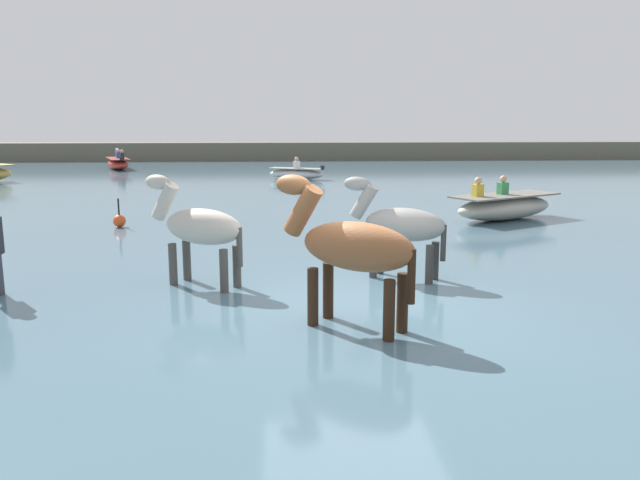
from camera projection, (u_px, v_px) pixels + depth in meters
name	position (u px, v px, depth m)	size (l,w,h in m)	color
ground_plane	(354.00, 331.00, 8.42)	(120.00, 120.00, 0.00)	#84755B
water_surface	(313.00, 213.00, 18.20)	(90.00, 90.00, 0.29)	#476675
horse_lead_grey	(400.00, 227.00, 9.94)	(1.65, 1.13, 1.89)	gray
horse_trailing_pinto	(199.00, 229.00, 9.49)	(1.70, 1.21, 1.96)	beige
horse_flank_chestnut	(351.00, 250.00, 7.51)	(1.77, 1.43, 2.12)	brown
boat_near_port	(504.00, 207.00, 16.00)	(3.28, 2.46, 1.12)	#B2AD9E
boat_distant_east	(297.00, 173.00, 26.98)	(2.59, 1.70, 0.96)	silver
boat_far_offshore	(118.00, 163.00, 32.61)	(2.02, 3.29, 1.05)	#BC382D
channel_buoy	(119.00, 221.00, 14.88)	(0.30, 0.30, 0.69)	#E54C1E
far_shoreline	(294.00, 153.00, 40.53)	(80.00, 2.40, 1.41)	#605B4C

